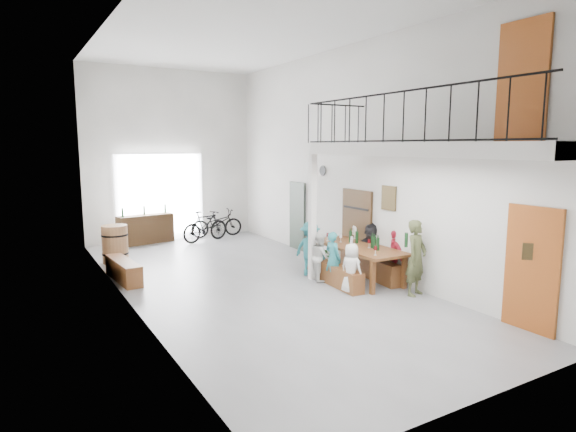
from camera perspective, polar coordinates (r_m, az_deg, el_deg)
floor at (r=11.03m, az=-4.15°, el=-7.82°), size 12.00×12.00×0.00m
room_walls at (r=10.61m, az=-4.36°, el=10.96°), size 12.00×12.00×12.00m
gateway_portal at (r=16.12m, az=-14.88°, el=2.13°), size 2.80×0.08×2.80m
right_wall_decor at (r=10.69m, az=13.43°, el=1.00°), size 0.07×8.28×5.07m
balcony at (r=9.21m, az=15.86°, el=7.39°), size 1.52×5.62×4.00m
tasting_table at (r=11.19m, az=8.29°, el=-3.92°), size 1.10×2.54×0.79m
bench_inner at (r=10.86m, az=5.47°, el=-6.87°), size 0.43×1.95×0.44m
bench_wall at (r=11.56m, az=9.55°, el=-5.89°), size 0.51×2.17×0.49m
tableware at (r=11.07m, az=8.57°, el=-2.86°), size 0.55×1.82×0.35m
side_bench at (r=11.70m, az=-18.91°, el=-6.11°), size 0.50×1.71×0.48m
oak_barrel at (r=13.49m, az=-19.81°, el=-3.14°), size 0.68×0.68×0.99m
serving_counter at (r=15.82m, az=-16.52°, el=-1.50°), size 1.78×0.75×0.91m
counter_bottles at (r=15.76m, az=-16.65°, el=0.65°), size 1.46×0.36×0.28m
guest_left_a at (r=10.17m, az=7.51°, el=-6.18°), size 0.46×0.59×1.06m
guest_left_b at (r=10.73m, az=5.34°, el=-5.01°), size 0.34×0.47×1.19m
guest_left_c at (r=11.04m, az=3.86°, el=-4.86°), size 0.56×0.64×1.10m
guest_left_d at (r=11.41m, az=2.63°, el=-3.92°), size 0.74×0.95×1.29m
guest_right_a at (r=11.17m, az=12.51°, el=-4.64°), size 0.49×0.75×1.19m
guest_right_b at (r=11.62m, az=9.80°, el=-3.89°), size 0.78×1.22×1.26m
guest_right_c at (r=12.13m, az=8.19°, el=-3.65°), size 0.52×0.64×1.13m
host_standing at (r=10.24m, az=14.96°, el=-4.82°), size 0.66×0.54×1.57m
potted_plant at (r=12.65m, az=4.73°, el=-4.64°), size 0.43×0.38×0.46m
bicycle_near at (r=16.46m, az=-8.46°, el=-0.85°), size 1.81×0.76×0.93m
bicycle_far at (r=15.67m, az=-9.77°, el=-1.20°), size 1.74×0.87×1.00m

